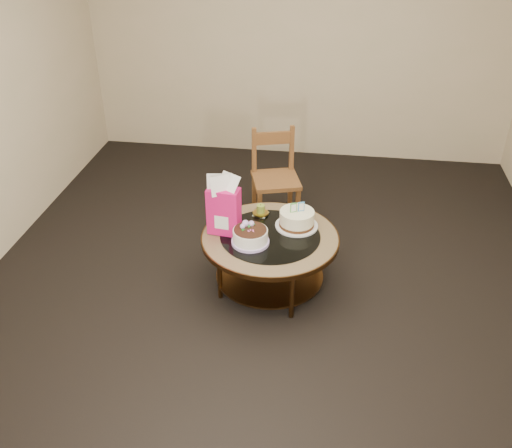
# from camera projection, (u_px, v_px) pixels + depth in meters

# --- Properties ---
(ground) EXTENTS (5.00, 5.00, 0.00)m
(ground) POSITION_uv_depth(u_px,v_px,m) (269.00, 285.00, 4.43)
(ground) COLOR black
(ground) RESTS_ON ground
(room_walls) EXTENTS (4.52, 5.02, 2.61)m
(room_walls) POSITION_uv_depth(u_px,v_px,m) (272.00, 92.00, 3.62)
(room_walls) COLOR beige
(room_walls) RESTS_ON ground
(coffee_table) EXTENTS (1.02, 1.02, 0.46)m
(coffee_table) POSITION_uv_depth(u_px,v_px,m) (270.00, 244.00, 4.23)
(coffee_table) COLOR #503116
(coffee_table) RESTS_ON ground
(decorated_cake) EXTENTS (0.27, 0.27, 0.16)m
(decorated_cake) POSITION_uv_depth(u_px,v_px,m) (250.00, 237.00, 4.07)
(decorated_cake) COLOR #C1A2E5
(decorated_cake) RESTS_ON coffee_table
(cream_cake) EXTENTS (0.32, 0.32, 0.20)m
(cream_cake) POSITION_uv_depth(u_px,v_px,m) (297.00, 219.00, 4.26)
(cream_cake) COLOR silver
(cream_cake) RESTS_ON coffee_table
(gift_bag) EXTENTS (0.25, 0.19, 0.46)m
(gift_bag) POSITION_uv_depth(u_px,v_px,m) (224.00, 205.00, 4.11)
(gift_bag) COLOR #EC1666
(gift_bag) RESTS_ON coffee_table
(pillar_candle) EXTENTS (0.13, 0.13, 0.09)m
(pillar_candle) POSITION_uv_depth(u_px,v_px,m) (261.00, 211.00, 4.43)
(pillar_candle) COLOR #CEBD55
(pillar_candle) RESTS_ON coffee_table
(dining_chair) EXTENTS (0.49, 0.49, 0.85)m
(dining_chair) POSITION_uv_depth(u_px,v_px,m) (275.00, 177.00, 5.04)
(dining_chair) COLOR brown
(dining_chair) RESTS_ON ground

